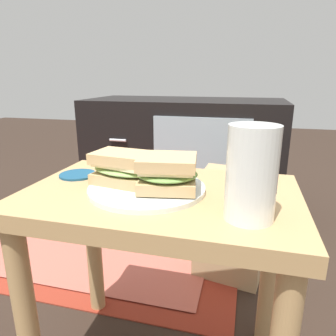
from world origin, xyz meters
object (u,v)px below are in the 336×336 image
at_px(tv_cabinet, 184,156).
at_px(sandwich_back, 167,173).
at_px(sandwich_front, 127,168).
at_px(beer_glass, 251,176).
at_px(paper_bag, 231,226).
at_px(coaster, 78,175).
at_px(plate, 147,188).

bearing_deg(tv_cabinet, sandwich_back, -80.37).
bearing_deg(tv_cabinet, sandwich_front, -85.68).
bearing_deg(beer_glass, paper_bag, 94.91).
bearing_deg(coaster, tv_cabinet, 85.38).
bearing_deg(plate, beer_glass, -21.75).
height_order(plate, paper_bag, plate).
xyz_separation_m(tv_cabinet, beer_glass, (0.32, -1.03, 0.24)).
distance_m(coaster, paper_bag, 0.58).
xyz_separation_m(sandwich_front, paper_bag, (0.21, 0.42, -0.32)).
bearing_deg(sandwich_front, tv_cabinet, 94.32).
xyz_separation_m(plate, sandwich_back, (0.05, -0.01, 0.04)).
bearing_deg(sandwich_back, beer_glass, -24.22).
distance_m(tv_cabinet, sandwich_back, 1.00).
relative_size(plate, beer_glass, 1.54).
relative_size(beer_glass, paper_bag, 0.40).
xyz_separation_m(sandwich_front, coaster, (-0.14, 0.04, -0.04)).
height_order(tv_cabinet, beer_glass, beer_glass).
height_order(sandwich_front, coaster, sandwich_front).
xyz_separation_m(sandwich_front, beer_glass, (0.25, -0.09, 0.03)).
relative_size(tv_cabinet, sandwich_back, 7.06).
bearing_deg(beer_glass, tv_cabinet, 107.20).
relative_size(sandwich_front, sandwich_back, 1.17).
bearing_deg(sandwich_back, sandwich_front, 167.28).
xyz_separation_m(sandwich_back, beer_glass, (0.16, -0.07, 0.03)).
xyz_separation_m(sandwich_back, coaster, (-0.24, 0.06, -0.04)).
relative_size(tv_cabinet, beer_glass, 6.18).
relative_size(plate, paper_bag, 0.62).
distance_m(plate, sandwich_front, 0.06).
bearing_deg(paper_bag, sandwich_back, -104.33).
xyz_separation_m(plate, paper_bag, (0.16, 0.43, -0.28)).
bearing_deg(sandwich_front, paper_bag, 63.99).
bearing_deg(sandwich_front, plate, -12.72).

